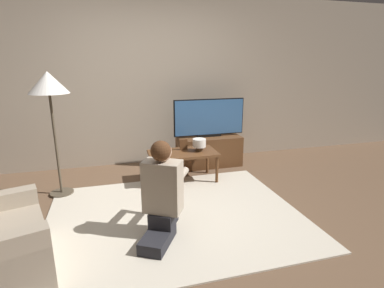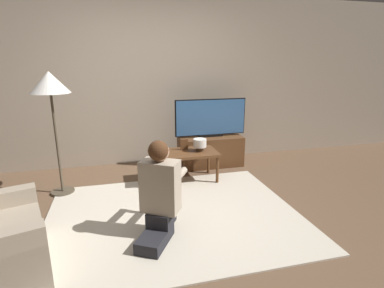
# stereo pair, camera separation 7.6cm
# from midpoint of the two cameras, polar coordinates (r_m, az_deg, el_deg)

# --- Properties ---
(ground_plane) EXTENTS (10.00, 10.00, 0.00)m
(ground_plane) POSITION_cam_midpoint_polar(r_m,az_deg,el_deg) (3.30, -3.83, -13.64)
(ground_plane) COLOR brown
(wall_back) EXTENTS (10.00, 0.06, 2.60)m
(wall_back) POSITION_cam_midpoint_polar(r_m,az_deg,el_deg) (4.80, -8.97, 11.69)
(wall_back) COLOR tan
(wall_back) RESTS_ON ground_plane
(rug) EXTENTS (2.64, 2.08, 0.02)m
(rug) POSITION_cam_midpoint_polar(r_m,az_deg,el_deg) (3.30, -3.84, -13.52)
(rug) COLOR beige
(rug) RESTS_ON ground_plane
(tv_stand) EXTENTS (0.98, 0.45, 0.47)m
(tv_stand) POSITION_cam_midpoint_polar(r_m,az_deg,el_deg) (4.75, 2.77, -1.29)
(tv_stand) COLOR brown
(tv_stand) RESTS_ON ground_plane
(tv) EXTENTS (1.12, 0.08, 0.59)m
(tv) POSITION_cam_midpoint_polar(r_m,az_deg,el_deg) (4.62, 2.84, 5.03)
(tv) COLOR black
(tv) RESTS_ON tv_stand
(coffee_table) EXTENTS (0.92, 0.49, 0.42)m
(coffee_table) POSITION_cam_midpoint_polar(r_m,az_deg,el_deg) (4.07, -2.26, -2.16)
(coffee_table) COLOR brown
(coffee_table) RESTS_ON ground_plane
(floor_lamp) EXTENTS (0.45, 0.45, 1.50)m
(floor_lamp) POSITION_cam_midpoint_polar(r_m,az_deg,el_deg) (3.83, -26.13, 9.38)
(floor_lamp) COLOR #4C4233
(floor_lamp) RESTS_ON ground_plane
(person_kneeling) EXTENTS (0.60, 0.79, 0.93)m
(person_kneeling) POSITION_cam_midpoint_polar(r_m,az_deg,el_deg) (2.76, -6.49, -8.97)
(person_kneeling) COLOR #232328
(person_kneeling) RESTS_ON rug
(picture_frame) EXTENTS (0.11, 0.01, 0.15)m
(picture_frame) POSITION_cam_midpoint_polar(r_m,az_deg,el_deg) (4.13, -2.14, -0.11)
(picture_frame) COLOR brown
(picture_frame) RESTS_ON coffee_table
(table_lamp) EXTENTS (0.18, 0.18, 0.17)m
(table_lamp) POSITION_cam_midpoint_polar(r_m,az_deg,el_deg) (4.07, 0.85, 0.05)
(table_lamp) COLOR #4C3823
(table_lamp) RESTS_ON coffee_table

